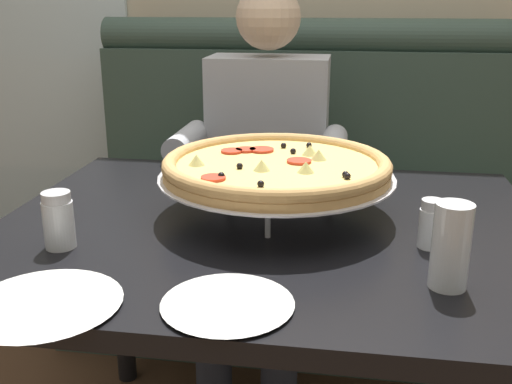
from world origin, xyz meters
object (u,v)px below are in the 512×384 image
(booth_bench, at_px, (301,218))
(shaker_parmesan, at_px, (59,224))
(plate_near_left, at_px, (228,301))
(drinking_glass, at_px, (450,250))
(diner_main, at_px, (264,155))
(pizza, at_px, (276,167))
(shaker_pepper_flakes, at_px, (431,227))
(dining_table, at_px, (268,259))
(plate_near_right, at_px, (44,300))

(booth_bench, bearing_deg, shaker_parmesan, -108.76)
(plate_near_left, bearing_deg, drinking_glass, 19.29)
(booth_bench, xyz_separation_m, shaker_parmesan, (-0.39, -1.14, 0.39))
(diner_main, distance_m, plate_near_left, 1.06)
(pizza, bearing_deg, plate_near_left, -93.11)
(pizza, relative_size, shaker_pepper_flakes, 5.36)
(dining_table, bearing_deg, drinking_glass, -36.61)
(shaker_pepper_flakes, height_order, plate_near_right, shaker_pepper_flakes)
(plate_near_left, bearing_deg, booth_bench, 89.35)
(booth_bench, distance_m, dining_table, 0.98)
(shaker_pepper_flakes, distance_m, plate_near_left, 0.46)
(diner_main, relative_size, pizza, 2.42)
(diner_main, bearing_deg, plate_near_right, -100.12)
(drinking_glass, bearing_deg, plate_near_left, -160.71)
(booth_bench, xyz_separation_m, pizza, (0.01, -0.89, 0.45))
(shaker_pepper_flakes, bearing_deg, pizza, 156.69)
(dining_table, relative_size, pizza, 2.26)
(shaker_pepper_flakes, height_order, drinking_glass, drinking_glass)
(pizza, height_order, shaker_parmesan, pizza)
(shaker_parmesan, bearing_deg, shaker_pepper_flakes, 8.91)
(shaker_pepper_flakes, xyz_separation_m, plate_near_right, (-0.64, -0.34, -0.03))
(plate_near_left, bearing_deg, dining_table, 87.71)
(dining_table, xyz_separation_m, drinking_glass, (0.34, -0.25, 0.15))
(shaker_pepper_flakes, relative_size, plate_near_left, 0.46)
(booth_bench, bearing_deg, diner_main, -112.07)
(diner_main, distance_m, plate_near_right, 1.12)
(diner_main, xyz_separation_m, drinking_glass, (0.45, -0.93, 0.09))
(booth_bench, relative_size, plate_near_right, 6.72)
(plate_near_left, xyz_separation_m, plate_near_right, (-0.29, -0.04, 0.00))
(drinking_glass, bearing_deg, shaker_pepper_flakes, 93.17)
(plate_near_right, bearing_deg, diner_main, 79.88)
(booth_bench, height_order, shaker_parmesan, booth_bench)
(pizza, xyz_separation_m, plate_near_right, (-0.31, -0.48, -0.10))
(dining_table, xyz_separation_m, plate_near_right, (-0.30, -0.42, 0.10))
(diner_main, distance_m, shaker_parmesan, 0.92)
(booth_bench, bearing_deg, shaker_pepper_flakes, -72.16)
(dining_table, bearing_deg, plate_near_right, -125.82)
(pizza, relative_size, shaker_parmesan, 4.61)
(shaker_pepper_flakes, bearing_deg, dining_table, 166.15)
(booth_bench, distance_m, plate_near_right, 1.44)
(diner_main, relative_size, shaker_pepper_flakes, 12.99)
(plate_near_right, relative_size, drinking_glass, 1.67)
(shaker_parmesan, bearing_deg, plate_near_left, -26.18)
(drinking_glass, bearing_deg, dining_table, 143.39)
(booth_bench, relative_size, diner_main, 1.32)
(diner_main, height_order, shaker_pepper_flakes, diner_main)
(dining_table, distance_m, shaker_parmesan, 0.45)
(plate_near_left, bearing_deg, shaker_parmesan, 153.82)
(diner_main, bearing_deg, dining_table, -80.98)
(dining_table, height_order, plate_near_right, plate_near_right)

